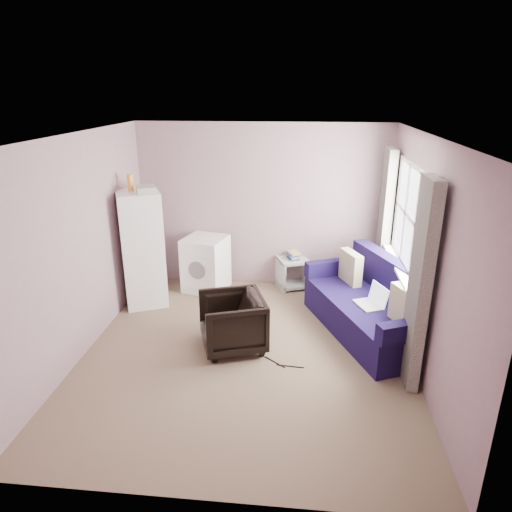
# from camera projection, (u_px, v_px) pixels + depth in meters

# --- Properties ---
(room) EXTENTS (3.84, 4.24, 2.54)m
(room) POSITION_uv_depth(u_px,v_px,m) (248.00, 253.00, 4.99)
(room) COLOR #7D6751
(room) RESTS_ON ground
(armchair) EXTENTS (0.87, 0.90, 0.74)m
(armchair) POSITION_uv_depth(u_px,v_px,m) (232.00, 320.00, 5.40)
(armchair) COLOR black
(armchair) RESTS_ON ground
(fridge) EXTENTS (0.75, 0.75, 1.87)m
(fridge) POSITION_uv_depth(u_px,v_px,m) (143.00, 248.00, 6.40)
(fridge) COLOR white
(fridge) RESTS_ON ground
(washing_machine) EXTENTS (0.72, 0.72, 0.84)m
(washing_machine) POSITION_uv_depth(u_px,v_px,m) (206.00, 263.00, 6.98)
(washing_machine) COLOR white
(washing_machine) RESTS_ON ground
(side_table) EXTENTS (0.56, 0.56, 0.59)m
(side_table) POSITION_uv_depth(u_px,v_px,m) (293.00, 271.00, 7.11)
(side_table) COLOR #B4B4B0
(side_table) RESTS_ON ground
(sofa) EXTENTS (1.65, 2.24, 0.91)m
(sofa) POSITION_uv_depth(u_px,v_px,m) (373.00, 308.00, 5.78)
(sofa) COLOR #160D3E
(sofa) RESTS_ON ground
(window_dressing) EXTENTS (0.17, 2.62, 2.18)m
(window_dressing) POSITION_uv_depth(u_px,v_px,m) (399.00, 250.00, 5.52)
(window_dressing) COLOR white
(window_dressing) RESTS_ON ground
(floor_cables) EXTENTS (0.46, 0.21, 0.01)m
(floor_cables) POSITION_uv_depth(u_px,v_px,m) (283.00, 364.00, 5.17)
(floor_cables) COLOR black
(floor_cables) RESTS_ON ground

